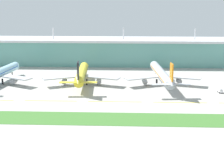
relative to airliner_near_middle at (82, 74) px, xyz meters
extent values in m
plane|color=#A8A59E|center=(25.30, -39.58, -6.45)|extent=(600.00, 600.00, 0.00)
cube|color=#5B9E93|center=(25.30, 70.42, 3.18)|extent=(280.00, 28.00, 19.25)
cube|color=silver|center=(25.30, 70.42, 13.71)|extent=(288.00, 34.00, 1.80)
cylinder|color=silver|center=(-30.70, 64.82, 19.11)|extent=(0.90, 0.90, 9.00)
cylinder|color=silver|center=(25.30, 64.82, 19.11)|extent=(0.90, 0.90, 9.00)
cylinder|color=silver|center=(81.30, 64.82, 19.11)|extent=(0.90, 0.90, 9.00)
cone|color=#9ED1EA|center=(-49.87, 27.89, 0.05)|extent=(5.91, 4.57, 5.51)
cube|color=#B7BABF|center=(-41.32, -4.58, -1.25)|extent=(24.37, 17.33, 0.70)
cylinder|color=gray|center=(-42.36, -3.01, -4.05)|extent=(3.67, 4.82, 3.20)
cylinder|color=black|center=(-50.76, 19.70, -4.65)|extent=(0.70, 0.70, 3.60)
cylinder|color=black|center=(-49.92, -2.21, -4.65)|extent=(1.10, 1.10, 3.60)
cylinder|color=yellow|center=(-0.09, 1.54, 0.05)|extent=(8.66, 50.65, 5.80)
cone|color=yellow|center=(-1.64, 28.70, 0.05)|extent=(5.73, 4.31, 5.51)
cone|color=yellow|center=(1.52, -26.62, 1.25)|extent=(5.30, 6.90, 5.72)
cube|color=black|center=(1.46, -25.62, 7.70)|extent=(1.06, 6.43, 9.50)
cube|color=yellow|center=(-4.00, -26.43, 1.05)|extent=(10.17, 3.76, 0.36)
cube|color=yellow|center=(6.98, -25.80, 1.05)|extent=(10.17, 3.76, 0.36)
cube|color=#B7BABF|center=(-11.82, -3.56, -1.25)|extent=(24.61, 16.39, 0.70)
cylinder|color=gray|center=(-10.70, -2.05, -4.05)|extent=(3.45, 4.67, 3.20)
cube|color=#B7BABF|center=(12.14, -2.19, -1.25)|extent=(24.91, 14.15, 0.70)
cylinder|color=gray|center=(10.86, -0.82, -4.05)|extent=(3.45, 4.67, 3.20)
cylinder|color=black|center=(-1.16, 20.41, -4.65)|extent=(0.70, 0.70, 3.60)
cylinder|color=black|center=(-3.11, -1.64, -4.65)|extent=(1.10, 1.10, 3.60)
cylinder|color=black|center=(3.28, -1.27, -4.65)|extent=(1.10, 1.10, 3.60)
cube|color=black|center=(-0.09, 1.54, 0.45)|extent=(8.41, 45.62, 0.60)
cylinder|color=#ADB2BC|center=(49.95, 3.55, 0.05)|extent=(10.52, 59.63, 5.80)
cone|color=#ADB2BC|center=(47.42, 35.12, 0.05)|extent=(5.81, 4.43, 5.51)
cone|color=#ADB2BC|center=(52.56, -29.03, 1.25)|extent=(5.44, 7.00, 5.72)
cube|color=orange|center=(52.48, -28.03, 7.70)|extent=(1.21, 6.44, 9.50)
cube|color=#ADB2BC|center=(47.04, -28.97, 1.05)|extent=(10.22, 3.99, 0.36)
cube|color=#ADB2BC|center=(58.01, -28.09, 1.05)|extent=(10.22, 3.99, 0.36)
cube|color=#B7BABF|center=(38.34, -1.82, -1.25)|extent=(24.51, 16.82, 0.70)
cylinder|color=gray|center=(39.42, -0.29, -4.05)|extent=(3.55, 4.74, 3.20)
cube|color=#B7BABF|center=(62.27, 0.10, -1.25)|extent=(24.94, 13.67, 0.70)
cylinder|color=gray|center=(60.96, 1.44, -4.05)|extent=(3.55, 4.74, 3.20)
cylinder|color=black|center=(48.17, 25.73, -4.65)|extent=(0.70, 0.70, 3.60)
cylinder|color=black|center=(47.00, 0.30, -4.65)|extent=(1.10, 1.10, 3.60)
cylinder|color=black|center=(53.38, 0.81, -4.65)|extent=(1.10, 1.10, 3.60)
cube|color=orange|center=(49.95, 3.55, 0.45)|extent=(10.09, 53.71, 0.60)
cube|color=yellow|center=(-11.70, -37.74, -6.43)|extent=(28.00, 0.70, 0.04)
cube|color=yellow|center=(22.30, -37.74, -6.43)|extent=(28.00, 0.70, 0.04)
cube|color=yellow|center=(56.30, -37.74, -6.43)|extent=(28.00, 0.70, 0.04)
cube|color=#3D702D|center=(25.30, -65.15, -6.40)|extent=(300.00, 18.00, 0.10)
cube|color=silver|center=(81.95, -17.12, -5.20)|extent=(2.22, 3.79, 1.60)
cube|color=silver|center=(81.95, -17.12, -4.05)|extent=(2.18, 3.43, 0.16)
cylinder|color=black|center=(82.90, -18.27, -6.00)|extent=(0.46, 0.94, 0.90)
cylinder|color=black|center=(81.29, -18.47, -6.00)|extent=(0.46, 0.94, 0.90)
cylinder|color=black|center=(82.60, -15.77, -6.00)|extent=(0.46, 0.94, 0.90)
cylinder|color=black|center=(80.99, -15.96, -6.00)|extent=(0.46, 0.94, 0.90)
camera|label=1|loc=(28.73, -218.18, 47.02)|focal=57.45mm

